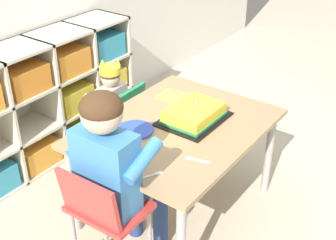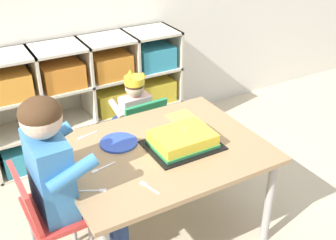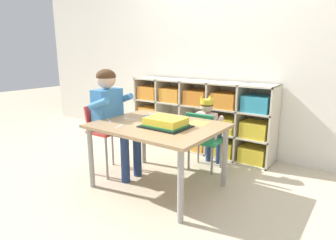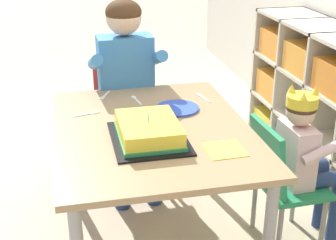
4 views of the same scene
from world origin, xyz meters
name	(u,v)px [view 4 (image 4 of 4)]	position (x,y,z in m)	size (l,w,h in m)	color
ground	(154,238)	(0.00, 0.00, 0.00)	(16.00, 16.00, 0.00)	beige
activity_table	(152,141)	(0.00, 0.00, 0.54)	(1.12, 0.87, 0.61)	#A37F56
classroom_chair_blue	(281,177)	(0.15, 0.58, 0.37)	(0.35, 0.32, 0.64)	#238451
child_with_crown	(305,150)	(0.15, 0.68, 0.49)	(0.30, 0.31, 0.80)	beige
classroom_chair_adult_side	(126,105)	(-0.67, -0.03, 0.46)	(0.32, 0.38, 0.71)	red
adult_helper_seated	(128,76)	(-0.56, -0.03, 0.67)	(0.44, 0.41, 1.08)	#3D7FBC
birthday_cake_on_tray	(149,131)	(0.12, -0.04, 0.64)	(0.40, 0.32, 0.12)	black
paper_plate_stack	(177,108)	(-0.19, 0.16, 0.61)	(0.21, 0.21, 0.01)	blue
paper_napkin_square	(225,150)	(0.29, 0.25, 0.61)	(0.16, 0.16, 0.00)	#F4DB4C
fork_at_table_front_edge	(136,100)	(-0.36, -0.02, 0.61)	(0.14, 0.04, 0.00)	white
fork_scattered_mid_table	(88,114)	(-0.22, -0.27, 0.61)	(0.05, 0.13, 0.00)	white
fork_by_napkin	(203,97)	(-0.32, 0.33, 0.61)	(0.13, 0.04, 0.00)	white
fork_near_cake_tray	(105,96)	(-0.45, -0.17, 0.61)	(0.12, 0.07, 0.00)	white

